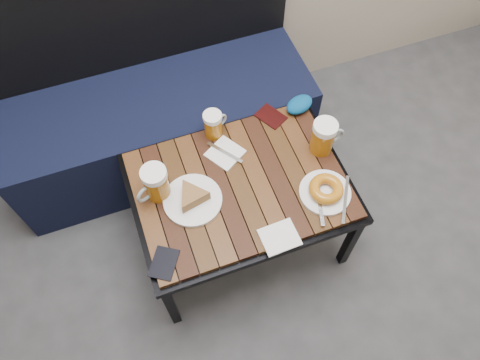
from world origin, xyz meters
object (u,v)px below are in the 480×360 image
object	(u,v)px
beer_mug_left	(156,183)
cafe_table	(240,189)
beer_mug_centre	(213,124)
passport_navy	(164,263)
plate_pie	(192,198)
knit_pouch	(299,105)
beer_mug_right	(324,137)
passport_burgundy	(271,116)
bench	(159,117)
plate_bagel	(326,191)

from	to	relation	value
beer_mug_left	cafe_table	bearing A→B (deg)	143.17
beer_mug_centre	passport_navy	distance (m)	0.59
beer_mug_centre	plate_pie	distance (m)	0.32
knit_pouch	beer_mug_right	bearing A→B (deg)	-89.16
beer_mug_right	passport_burgundy	distance (m)	0.26
bench	beer_mug_centre	world-z (taller)	bench
cafe_table	passport_navy	xyz separation A→B (m)	(-0.36, -0.21, 0.05)
beer_mug_left	beer_mug_right	xyz separation A→B (m)	(0.67, -0.02, -0.00)
bench	knit_pouch	distance (m)	0.68
beer_mug_centre	passport_navy	bearing A→B (deg)	-150.35
beer_mug_right	bench	bearing A→B (deg)	138.47
beer_mug_right	passport_navy	xyz separation A→B (m)	(-0.72, -0.26, -0.07)
beer_mug_right	passport_burgundy	world-z (taller)	beer_mug_right
cafe_table	beer_mug_centre	size ratio (longest dim) A/B	6.92
bench	knit_pouch	xyz separation A→B (m)	(0.56, -0.32, 0.23)
bench	passport_burgundy	distance (m)	0.57
beer_mug_left	passport_burgundy	bearing A→B (deg)	175.17
passport_burgundy	beer_mug_left	bearing A→B (deg)	171.22
beer_mug_left	plate_pie	distance (m)	0.15
beer_mug_centre	beer_mug_right	bearing A→B (deg)	-53.98
passport_navy	knit_pouch	size ratio (longest dim) A/B	0.93
plate_bagel	passport_navy	xyz separation A→B (m)	(-0.65, -0.06, -0.02)
beer_mug_right	passport_burgundy	bearing A→B (deg)	123.62
bench	passport_burgundy	bearing A→B (deg)	-36.86
cafe_table	knit_pouch	world-z (taller)	knit_pouch
cafe_table	beer_mug_left	xyz separation A→B (m)	(-0.31, 0.07, 0.12)
cafe_table	beer_mug_right	size ratio (longest dim) A/B	5.47
passport_burgundy	knit_pouch	size ratio (longest dim) A/B	0.93
beer_mug_centre	plate_pie	xyz separation A→B (m)	(-0.17, -0.27, -0.04)
beer_mug_centre	passport_navy	size ratio (longest dim) A/B	1.04
cafe_table	beer_mug_right	distance (m)	0.39
knit_pouch	cafe_table	bearing A→B (deg)	-144.16
beer_mug_left	beer_mug_right	bearing A→B (deg)	153.53
beer_mug_left	beer_mug_right	size ratio (longest dim) A/B	1.00
bench	plate_pie	xyz separation A→B (m)	(0.01, -0.59, 0.22)
bench	beer_mug_right	distance (m)	0.82
bench	beer_mug_centre	bearing A→B (deg)	-60.71
plate_bagel	passport_navy	world-z (taller)	plate_bagel
beer_mug_left	beer_mug_centre	xyz separation A→B (m)	(0.29, 0.20, -0.02)
beer_mug_left	passport_burgundy	xyz separation A→B (m)	(0.54, 0.19, -0.07)
beer_mug_right	passport_burgundy	size ratio (longest dim) A/B	1.31
plate_bagel	knit_pouch	size ratio (longest dim) A/B	1.96
beer_mug_centre	plate_pie	size ratio (longest dim) A/B	0.55
bench	beer_mug_centre	size ratio (longest dim) A/B	11.53
beer_mug_right	plate_bagel	bearing A→B (deg)	-108.68
beer_mug_left	beer_mug_right	distance (m)	0.67
plate_pie	beer_mug_centre	bearing A→B (deg)	57.19
plate_pie	passport_burgundy	world-z (taller)	plate_pie
beer_mug_right	passport_navy	size ratio (longest dim) A/B	1.31
beer_mug_right	knit_pouch	world-z (taller)	beer_mug_right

